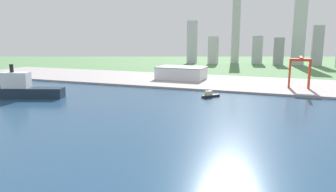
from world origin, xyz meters
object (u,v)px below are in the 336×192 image
object	(u,v)px
tugboat_small	(210,95)
cargo_ship	(24,89)
port_crane_red	(300,65)
warehouse_main	(181,73)

from	to	relation	value
tugboat_small	cargo_ship	world-z (taller)	cargo_ship
port_crane_red	warehouse_main	xyz separation A→B (m)	(-154.88, 32.07, -18.10)
cargo_ship	tugboat_small	bearing A→B (deg)	21.59
port_crane_red	warehouse_main	bearing A→B (deg)	168.30
cargo_ship	port_crane_red	distance (m)	303.27
cargo_ship	port_crane_red	xyz separation A→B (m)	(263.18, 149.40, 19.71)
port_crane_red	warehouse_main	size ratio (longest dim) A/B	0.60
tugboat_small	port_crane_red	bearing A→B (deg)	42.60
tugboat_small	port_crane_red	world-z (taller)	port_crane_red
cargo_ship	warehouse_main	bearing A→B (deg)	59.17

